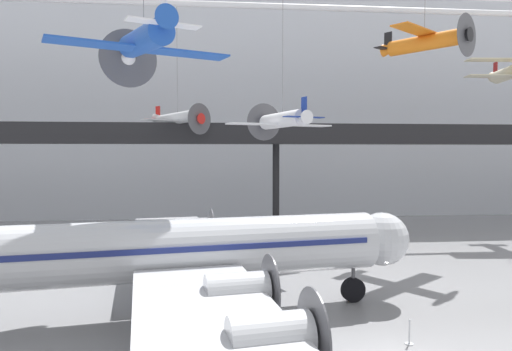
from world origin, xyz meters
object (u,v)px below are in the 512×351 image
object	(u,v)px
airliner_silver_main	(168,252)
suspended_plane_silver_racer	(178,118)
suspended_plane_blue_trainer	(144,40)
suspended_plane_orange_highwing	(424,42)
stanchion_barrier	(409,337)
suspended_plane_white_twin	(283,120)

from	to	relation	value
airliner_silver_main	suspended_plane_silver_racer	bearing A→B (deg)	83.90
suspended_plane_blue_trainer	suspended_plane_orange_highwing	distance (m)	22.44
airliner_silver_main	stanchion_barrier	bearing A→B (deg)	-30.11
airliner_silver_main	suspended_plane_blue_trainer	bearing A→B (deg)	114.70
suspended_plane_silver_racer	suspended_plane_orange_highwing	bearing A→B (deg)	17.49
airliner_silver_main	suspended_plane_blue_trainer	xyz separation A→B (m)	(-1.27, 1.90, 10.43)
suspended_plane_white_twin	stanchion_barrier	distance (m)	18.53
suspended_plane_white_twin	suspended_plane_orange_highwing	size ratio (longest dim) A/B	1.62
suspended_plane_silver_racer	suspended_plane_orange_highwing	xyz separation A→B (m)	(19.57, -9.96, 5.26)
suspended_plane_blue_trainer	suspended_plane_orange_highwing	xyz separation A→B (m)	(19.74, 10.30, 2.80)
suspended_plane_orange_highwing	airliner_silver_main	bearing A→B (deg)	-93.29
suspended_plane_orange_highwing	suspended_plane_white_twin	bearing A→B (deg)	-122.00
suspended_plane_white_twin	stanchion_barrier	size ratio (longest dim) A/B	11.76
suspended_plane_blue_trainer	stanchion_barrier	distance (m)	18.65
stanchion_barrier	suspended_plane_silver_racer	bearing A→B (deg)	113.57
suspended_plane_silver_racer	suspended_plane_orange_highwing	size ratio (longest dim) A/B	1.54
airliner_silver_main	stanchion_barrier	world-z (taller)	airliner_silver_main
suspended_plane_white_twin	suspended_plane_silver_racer	distance (m)	13.78
airliner_silver_main	suspended_plane_blue_trainer	world-z (taller)	suspended_plane_blue_trainer
suspended_plane_orange_highwing	stanchion_barrier	xyz separation A→B (m)	(-8.16, -16.20, -16.17)
suspended_plane_blue_trainer	suspended_plane_white_twin	world-z (taller)	suspended_plane_blue_trainer
airliner_silver_main	suspended_plane_silver_racer	distance (m)	23.57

